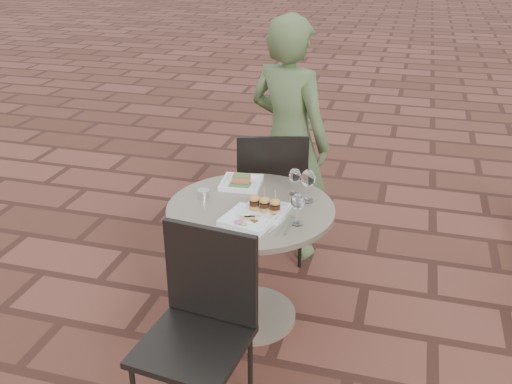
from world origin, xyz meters
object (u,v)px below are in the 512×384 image
(cafe_table, at_px, (251,246))
(diner, at_px, (289,140))
(plate_salmon, at_px, (241,182))
(plate_sliders, at_px, (265,208))
(chair_near, at_px, (201,315))
(plate_tuna, at_px, (249,219))
(chair_far, at_px, (272,187))

(cafe_table, bearing_deg, diner, 88.73)
(plate_salmon, height_order, plate_sliders, plate_sliders)
(chair_near, distance_m, plate_sliders, 0.71)
(diner, bearing_deg, plate_sliders, 117.01)
(plate_salmon, height_order, plate_tuna, plate_salmon)
(diner, height_order, plate_salmon, diner)
(cafe_table, distance_m, plate_sliders, 0.30)
(cafe_table, xyz_separation_m, plate_sliders, (0.09, -0.05, 0.28))
(plate_sliders, bearing_deg, chair_near, -99.00)
(chair_far, xyz_separation_m, plate_salmon, (-0.08, -0.40, 0.20))
(plate_sliders, xyz_separation_m, plate_tuna, (-0.05, -0.11, -0.02))
(chair_far, bearing_deg, plate_sliders, 85.50)
(diner, relative_size, plate_tuna, 5.55)
(plate_sliders, bearing_deg, chair_far, 101.09)
(cafe_table, bearing_deg, chair_far, 94.09)
(plate_tuna, bearing_deg, chair_far, 96.12)
(cafe_table, relative_size, plate_salmon, 3.66)
(chair_near, height_order, diner, diner)
(plate_salmon, bearing_deg, plate_tuna, -67.73)
(cafe_table, distance_m, plate_tuna, 0.31)
(plate_salmon, bearing_deg, chair_near, -83.34)
(chair_far, relative_size, plate_sliders, 3.76)
(chair_near, relative_size, plate_tuna, 3.17)
(diner, distance_m, plate_sliders, 0.90)
(cafe_table, distance_m, diner, 0.90)
(cafe_table, height_order, plate_tuna, plate_tuna)
(diner, xyz_separation_m, plate_salmon, (-0.15, -0.59, -0.06))
(chair_far, relative_size, chair_near, 1.00)
(chair_far, xyz_separation_m, diner, (0.07, 0.19, 0.26))
(diner, bearing_deg, chair_far, 93.04)
(cafe_table, relative_size, chair_far, 0.97)
(cafe_table, xyz_separation_m, chair_near, (-0.01, -0.73, 0.07))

